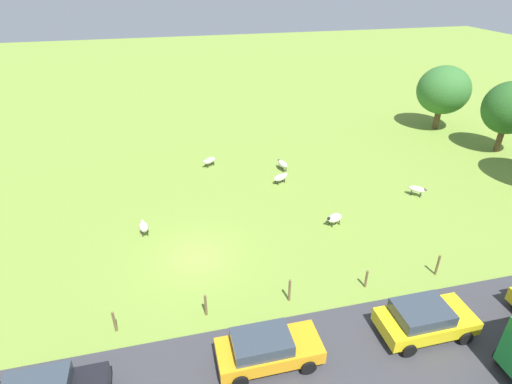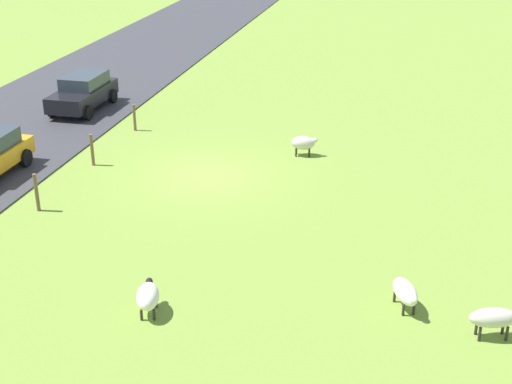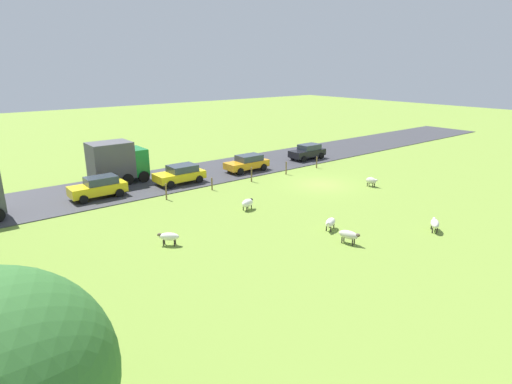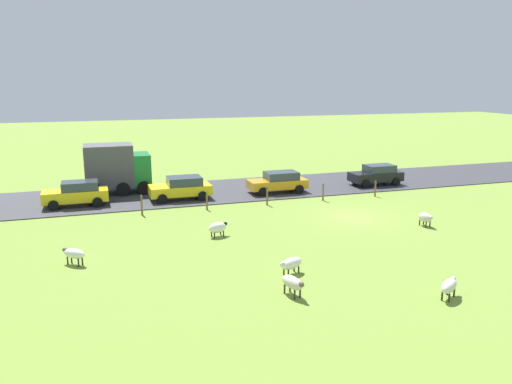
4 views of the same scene
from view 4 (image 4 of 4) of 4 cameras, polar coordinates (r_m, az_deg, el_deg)
The scene contains 18 objects.
ground_plane at distance 31.15m, azimuth 11.05°, elevation -2.77°, with size 160.00×160.00×0.00m, color olive.
road_strip at distance 39.46m, azimuth 4.38°, elevation 0.72°, with size 8.00×80.00×0.06m, color #38383D.
sheep_0 at distance 26.77m, azimuth -4.36°, elevation -4.03°, with size 0.82×1.17×0.77m.
sheep_1 at distance 19.66m, azimuth 4.17°, elevation -10.18°, with size 1.30×0.77×0.78m.
sheep_2 at distance 20.75m, azimuth 20.99°, elevation -9.88°, with size 1.05×1.22×0.74m.
sheep_3 at distance 21.73m, azimuth 3.99°, elevation -8.07°, with size 0.91×1.27×0.73m.
sheep_4 at distance 24.15m, azimuth -19.88°, elevation -6.56°, with size 1.08×1.14×0.75m.
sheep_5 at distance 30.10m, azimuth 18.60°, elevation -2.75°, with size 1.06×0.65×0.78m.
fence_post_0 at distance 36.73m, azimuth 13.33°, elevation 0.37°, with size 0.12×0.12×1.13m, color brown.
fence_post_1 at distance 34.81m, azimuth 7.60°, elevation 0.00°, with size 0.12×0.12×1.21m, color brown.
fence_post_2 at distance 33.27m, azimuth 1.27°, elevation -0.42°, with size 0.12×0.12×1.28m, color brown.
fence_post_3 at distance 32.22m, azimuth -5.57°, elevation -1.13°, with size 0.12×0.12×1.04m, color brown.
fence_post_4 at distance 31.60m, azimuth -12.79°, elevation -1.47°, with size 0.12×0.12×1.24m, color brown.
truck_1 at distance 37.89m, azimuth -15.54°, elevation 2.70°, with size 2.84×4.56×3.53m.
car_0 at distance 35.10m, azimuth -8.44°, elevation 0.52°, with size 2.18×4.18×1.54m.
car_1 at distance 40.54m, azimuth 13.47°, elevation 1.94°, with size 1.92×4.08×1.56m.
car_2 at distance 36.81m, azimuth 2.54°, elevation 1.18°, with size 1.99×4.26×1.51m.
car_4 at distance 34.89m, azimuth -19.61°, elevation -0.12°, with size 1.93×4.10×1.60m.
Camera 4 is at (-26.16, 14.81, 8.16)m, focal length 35.39 mm.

